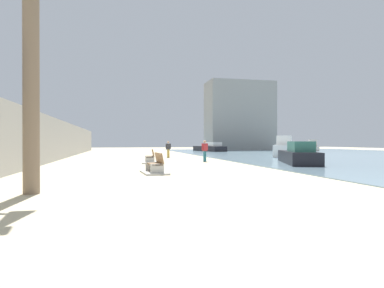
{
  "coord_description": "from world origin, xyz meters",
  "views": [
    {
      "loc": [
        -2.35,
        -10.88,
        1.5
      ],
      "look_at": [
        2.8,
        12.13,
        1.34
      ],
      "focal_mm": 30.69,
      "sensor_mm": 36.0,
      "label": 1
    }
  ],
  "objects_px": {
    "boat_nearest": "(298,155)",
    "boat_mid_bay": "(285,149)",
    "person_standing": "(168,148)",
    "boat_far_right": "(210,148)",
    "person_walking": "(205,149)",
    "bench_far": "(150,160)",
    "boat_outer": "(312,147)",
    "bench_near": "(155,168)"
  },
  "relations": [
    {
      "from": "person_standing",
      "to": "boat_nearest",
      "type": "height_order",
      "value": "person_standing"
    },
    {
      "from": "person_standing",
      "to": "boat_mid_bay",
      "type": "relative_size",
      "value": 0.26
    },
    {
      "from": "bench_far",
      "to": "boat_far_right",
      "type": "height_order",
      "value": "boat_far_right"
    },
    {
      "from": "bench_far",
      "to": "person_standing",
      "type": "height_order",
      "value": "person_standing"
    },
    {
      "from": "bench_far",
      "to": "boat_mid_bay",
      "type": "distance_m",
      "value": 15.59
    },
    {
      "from": "person_walking",
      "to": "boat_nearest",
      "type": "height_order",
      "value": "person_walking"
    },
    {
      "from": "boat_nearest",
      "to": "boat_mid_bay",
      "type": "relative_size",
      "value": 1.16
    },
    {
      "from": "bench_near",
      "to": "boat_far_right",
      "type": "height_order",
      "value": "boat_far_right"
    },
    {
      "from": "boat_far_right",
      "to": "bench_near",
      "type": "bearing_deg",
      "value": -109.83
    },
    {
      "from": "bench_far",
      "to": "boat_nearest",
      "type": "relative_size",
      "value": 0.31
    },
    {
      "from": "bench_near",
      "to": "bench_far",
      "type": "relative_size",
      "value": 1.0
    },
    {
      "from": "bench_far",
      "to": "person_walking",
      "type": "xyz_separation_m",
      "value": [
        4.2,
        0.71,
        0.71
      ]
    },
    {
      "from": "bench_far",
      "to": "person_standing",
      "type": "bearing_deg",
      "value": 72.36
    },
    {
      "from": "boat_mid_bay",
      "to": "boat_outer",
      "type": "bearing_deg",
      "value": 50.75
    },
    {
      "from": "person_walking",
      "to": "boat_mid_bay",
      "type": "distance_m",
      "value": 11.54
    },
    {
      "from": "person_standing",
      "to": "person_walking",
      "type": "bearing_deg",
      "value": -75.9
    },
    {
      "from": "person_walking",
      "to": "boat_nearest",
      "type": "distance_m",
      "value": 6.78
    },
    {
      "from": "bench_near",
      "to": "bench_far",
      "type": "height_order",
      "value": "same"
    },
    {
      "from": "person_walking",
      "to": "person_standing",
      "type": "distance_m",
      "value": 7.19
    },
    {
      "from": "person_walking",
      "to": "boat_mid_bay",
      "type": "bearing_deg",
      "value": 31.29
    },
    {
      "from": "person_walking",
      "to": "boat_far_right",
      "type": "xyz_separation_m",
      "value": [
        7.66,
        25.78,
        -0.37
      ]
    },
    {
      "from": "boat_nearest",
      "to": "bench_far",
      "type": "bearing_deg",
      "value": 161.69
    },
    {
      "from": "boat_far_right",
      "to": "boat_mid_bay",
      "type": "xyz_separation_m",
      "value": [
        2.21,
        -19.78,
        0.24
      ]
    },
    {
      "from": "bench_near",
      "to": "boat_mid_bay",
      "type": "bearing_deg",
      "value": 44.79
    },
    {
      "from": "boat_far_right",
      "to": "boat_mid_bay",
      "type": "height_order",
      "value": "boat_mid_bay"
    },
    {
      "from": "bench_near",
      "to": "person_standing",
      "type": "height_order",
      "value": "person_standing"
    },
    {
      "from": "bench_far",
      "to": "boat_nearest",
      "type": "bearing_deg",
      "value": -18.31
    },
    {
      "from": "bench_far",
      "to": "boat_outer",
      "type": "relative_size",
      "value": 0.42
    },
    {
      "from": "bench_near",
      "to": "person_standing",
      "type": "distance_m",
      "value": 15.72
    },
    {
      "from": "person_standing",
      "to": "boat_far_right",
      "type": "relative_size",
      "value": 0.2
    },
    {
      "from": "bench_near",
      "to": "boat_outer",
      "type": "height_order",
      "value": "boat_outer"
    },
    {
      "from": "bench_near",
      "to": "boat_nearest",
      "type": "height_order",
      "value": "boat_nearest"
    },
    {
      "from": "boat_outer",
      "to": "boat_mid_bay",
      "type": "bearing_deg",
      "value": -129.25
    },
    {
      "from": "person_standing",
      "to": "boat_far_right",
      "type": "bearing_deg",
      "value": 63.41
    },
    {
      "from": "boat_nearest",
      "to": "boat_mid_bay",
      "type": "xyz_separation_m",
      "value": [
        4.35,
        9.92,
        0.22
      ]
    },
    {
      "from": "boat_nearest",
      "to": "boat_mid_bay",
      "type": "bearing_deg",
      "value": 66.33
    },
    {
      "from": "bench_far",
      "to": "boat_nearest",
      "type": "height_order",
      "value": "boat_nearest"
    },
    {
      "from": "bench_near",
      "to": "person_standing",
      "type": "xyz_separation_m",
      "value": [
        2.94,
        15.43,
        0.67
      ]
    },
    {
      "from": "bench_far",
      "to": "boat_outer",
      "type": "height_order",
      "value": "boat_outer"
    },
    {
      "from": "bench_near",
      "to": "boat_mid_bay",
      "type": "distance_m",
      "value": 20.51
    },
    {
      "from": "bench_near",
      "to": "person_walking",
      "type": "bearing_deg",
      "value": 60.98
    },
    {
      "from": "bench_far",
      "to": "person_standing",
      "type": "xyz_separation_m",
      "value": [
        2.44,
        7.69,
        0.67
      ]
    }
  ]
}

